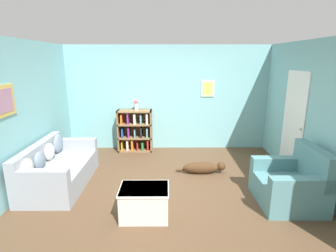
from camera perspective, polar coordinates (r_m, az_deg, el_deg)
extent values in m
plane|color=brown|center=(4.89, 0.03, -13.21)|extent=(14.00, 14.00, 0.00)
cube|color=#7AB7BC|center=(6.65, -0.10, 6.07)|extent=(5.60, 0.10, 2.60)
cube|color=silver|center=(6.64, 8.65, 8.07)|extent=(0.32, 0.02, 0.40)
cube|color=#DBBC56|center=(6.62, 8.67, 8.06)|extent=(0.24, 0.01, 0.32)
cube|color=#7AB7BC|center=(5.10, -29.98, 1.55)|extent=(0.10, 5.00, 2.60)
cube|color=gold|center=(4.67, -32.20, 4.63)|extent=(0.02, 0.56, 0.48)
cube|color=#A37089|center=(4.67, -32.08, 4.64)|extent=(0.01, 0.44, 0.36)
cube|color=#7AB7BC|center=(5.13, 29.85, 1.64)|extent=(0.10, 5.00, 2.60)
cube|color=white|center=(5.76, 25.58, 0.54)|extent=(0.02, 0.84, 2.05)
sphere|color=tan|center=(5.45, 26.89, -0.60)|extent=(0.05, 0.05, 0.05)
cube|color=#9399A3|center=(5.29, -22.25, -9.70)|extent=(0.92, 1.77, 0.40)
cube|color=#9399A3|center=(5.31, -26.49, -5.57)|extent=(0.16, 1.77, 0.38)
cube|color=#9399A3|center=(4.50, -26.39, -10.01)|extent=(0.92, 0.16, 0.24)
cube|color=#9399A3|center=(5.88, -19.71, -3.72)|extent=(0.92, 0.16, 0.24)
ellipsoid|color=beige|center=(4.75, -28.37, -8.28)|extent=(0.14, 0.35, 0.35)
ellipsoid|color=slate|center=(5.09, -26.23, -6.71)|extent=(0.14, 0.32, 0.32)
ellipsoid|color=beige|center=(5.44, -24.39, -5.13)|extent=(0.14, 0.33, 0.33)
ellipsoid|color=slate|center=(5.79, -22.81, -3.50)|extent=(0.14, 0.39, 0.39)
cube|color=olive|center=(6.67, -10.65, -0.99)|extent=(0.04, 0.36, 1.04)
cube|color=olive|center=(6.58, -3.67, -1.00)|extent=(0.04, 0.36, 1.04)
cube|color=olive|center=(6.78, -7.02, -0.62)|extent=(0.85, 0.02, 1.04)
cube|color=olive|center=(6.76, -7.06, -5.10)|extent=(0.85, 0.36, 0.04)
cube|color=olive|center=(6.66, -7.14, -2.44)|extent=(0.85, 0.36, 0.04)
cube|color=olive|center=(6.57, -7.24, 0.46)|extent=(0.85, 0.36, 0.04)
cube|color=olive|center=(6.50, -7.33, 3.28)|extent=(0.85, 0.36, 0.04)
cube|color=gold|center=(6.76, -9.88, -4.20)|extent=(0.03, 0.27, 0.23)
cube|color=#234C9E|center=(6.66, -9.82, -1.39)|extent=(0.03, 0.27, 0.22)
cube|color=orange|center=(6.57, -10.02, 1.56)|extent=(0.04, 0.27, 0.23)
cube|color=silver|center=(6.73, -8.72, -4.04)|extent=(0.04, 0.27, 0.27)
cube|color=#7A2D84|center=(6.63, -8.48, -1.30)|extent=(0.03, 0.27, 0.24)
cube|color=#7A2D84|center=(6.54, -8.65, 1.77)|extent=(0.04, 0.27, 0.28)
cube|color=orange|center=(6.72, -7.70, -4.02)|extent=(0.05, 0.27, 0.28)
cube|color=#60939E|center=(6.62, -7.17, -1.46)|extent=(0.03, 0.27, 0.20)
cube|color=silver|center=(6.53, -7.21, 1.66)|extent=(0.05, 0.27, 0.25)
cube|color=#B22823|center=(6.71, -6.58, -4.28)|extent=(0.03, 0.27, 0.21)
cube|color=black|center=(6.59, -5.81, -1.27)|extent=(0.03, 0.27, 0.25)
cube|color=#60939E|center=(6.51, -5.88, 1.54)|extent=(0.04, 0.27, 0.22)
cube|color=#287A3D|center=(6.70, -5.50, -4.30)|extent=(0.05, 0.27, 0.21)
cube|color=#60939E|center=(6.58, -4.53, -1.35)|extent=(0.04, 0.27, 0.23)
cube|color=silver|center=(6.49, -4.56, 1.75)|extent=(0.05, 0.27, 0.27)
cube|color=#B22823|center=(6.68, -4.36, -4.03)|extent=(0.04, 0.27, 0.28)
cube|color=slate|center=(4.74, 24.46, -12.77)|extent=(0.92, 0.99, 0.41)
cube|color=slate|center=(4.73, 29.18, -7.21)|extent=(0.18, 0.99, 0.53)
cube|color=slate|center=(4.28, 27.15, -11.39)|extent=(0.92, 0.18, 0.22)
cube|color=slate|center=(4.95, 22.91, -7.46)|extent=(0.92, 0.18, 0.22)
cube|color=silver|center=(4.00, -5.14, -16.21)|extent=(0.69, 0.49, 0.46)
cube|color=white|center=(3.90, -5.22, -13.47)|extent=(0.71, 0.52, 0.03)
ellipsoid|color=#472D19|center=(5.42, 7.20, -9.02)|extent=(0.73, 0.22, 0.24)
sphere|color=#472D19|center=(5.47, 11.51, -8.57)|extent=(0.17, 0.17, 0.17)
ellipsoid|color=#472D19|center=(5.44, 2.72, -9.51)|extent=(0.20, 0.05, 0.05)
cylinder|color=silver|center=(6.47, -6.92, 4.17)|extent=(0.09, 0.09, 0.17)
sphere|color=#E06B70|center=(6.45, -6.96, 5.35)|extent=(0.12, 0.12, 0.12)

